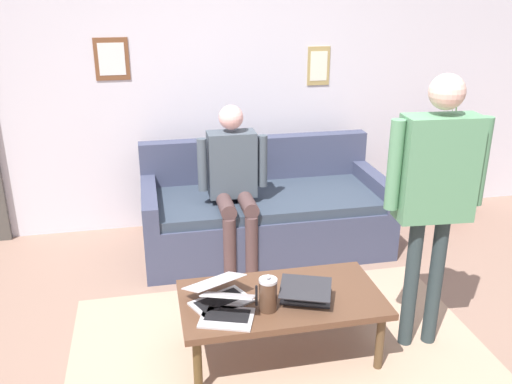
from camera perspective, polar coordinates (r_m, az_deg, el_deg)
ground_plane at (r=3.49m, az=2.61°, el=-16.93°), size 7.68×7.68×0.00m
area_rug at (r=3.45m, az=2.99°, el=-17.34°), size 2.56×1.92×0.01m
back_wall at (r=4.98m, az=-3.47°, el=11.76°), size 7.04×0.11×2.70m
couch at (r=4.67m, az=0.84°, el=-2.22°), size 2.03×0.94×0.88m
coffee_table at (r=3.32m, az=2.66°, el=-11.43°), size 1.20×0.64×0.40m
laptop_left at (r=3.10m, az=-2.98°, el=-12.18°), size 0.36×0.35×0.15m
laptop_center at (r=3.26m, az=5.23°, el=-10.49°), size 0.38×0.38×0.14m
laptop_right at (r=3.24m, az=-3.91°, el=-10.66°), size 0.42×0.39×0.14m
french_press at (r=3.13m, az=1.25°, el=-10.63°), size 0.12×0.10×0.23m
side_shelf at (r=5.55m, az=19.13°, el=1.04°), size 0.42×0.32×0.72m
flower_vase at (r=5.41m, az=19.77°, el=6.04°), size 0.09×0.09×0.46m
person_standing at (r=3.27m, az=18.26°, el=1.04°), size 0.59×0.22×1.70m
person_seated at (r=4.26m, az=-2.35°, el=1.55°), size 0.55×0.51×1.28m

